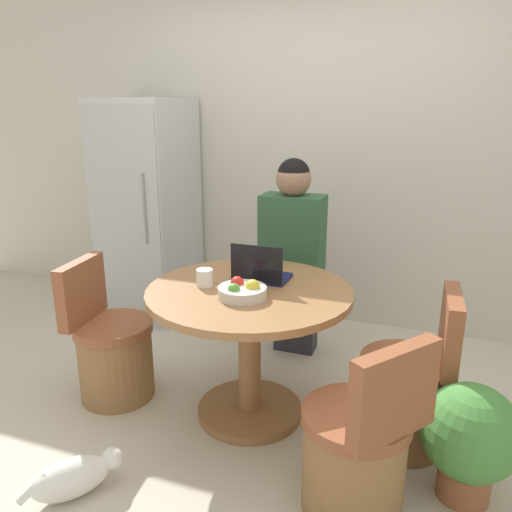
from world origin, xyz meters
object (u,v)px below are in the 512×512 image
Objects in this scene: chair_left_side at (112,352)px; cat at (73,477)px; refrigerator at (148,210)px; person_seated at (294,250)px; dining_table at (250,329)px; chair_right_side at (408,394)px; potted_plant at (470,437)px; laptop at (260,272)px; chair_near_right_corner at (357,453)px; fruit_bowl at (242,291)px.

cat is (0.32, -0.75, -0.19)m from chair_left_side.
person_seated is (1.32, -0.36, -0.11)m from refrigerator.
dining_table is at bearing 7.57° from cat.
refrigerator reaches higher than chair_right_side.
potted_plant is at bearing -101.26° from chair_left_side.
chair_right_side is (0.83, 0.04, -0.24)m from dining_table.
laptop reaches higher than dining_table.
laptop is at bearing -36.90° from refrigerator.
potted_plant is at bearing -29.84° from refrigerator.
chair_left_side reaches higher than dining_table.
chair_near_right_corner is at bearing -111.59° from chair_left_side.
chair_right_side is 1.66m from chair_left_side.
laptop reaches higher than potted_plant.
laptop is at bearing 88.69° from person_seated.
laptop is 1.20× the size of fruit_bowl.
fruit_bowl is at bearing -82.69° from chair_near_right_corner.
chair_right_side is 1.54× the size of potted_plant.
chair_left_side is 0.61× the size of person_seated.
chair_right_side is 2.17× the size of cat.
potted_plant is at bearing 155.68° from chair_near_right_corner.
dining_table is 1.30× the size of chair_right_side.
refrigerator reaches higher than laptop.
fruit_bowl is (-0.01, -0.89, 0.03)m from person_seated.
chair_right_side reaches higher than potted_plant.
laptop is (0.83, 0.24, 0.51)m from chair_left_side.
laptop is 0.27m from fruit_bowl.
refrigerator is 7.12× the size of fruit_bowl.
person_seated reaches higher than chair_near_right_corner.
chair_right_side is at bearing 3.04° from dining_table.
person_seated is at bearing -51.27° from chair_left_side.
chair_left_side is 2.86× the size of laptop.
chair_left_side reaches higher than potted_plant.
chair_right_side is 0.41m from potted_plant.
person_seated is (-0.65, 1.26, 0.48)m from chair_near_right_corner.
dining_table is 0.87m from chair_near_right_corner.
chair_near_right_corner is 1.49m from person_seated.
chair_right_side is at bearing -17.73° from cat.
chair_near_right_corner is at bearing -36.70° from dining_table.
laptop is at bearing -99.83° from chair_right_side.
refrigerator is 2.61m from chair_near_right_corner.
chair_right_side is 0.61× the size of person_seated.
person_seated is 0.62m from laptop.
refrigerator reaches higher than chair_near_right_corner.
chair_left_side is at bearing 61.69° from cat.
cat is (-1.18, -0.34, -0.19)m from chair_near_right_corner.
cat is at bearing -163.63° from chair_left_side.
potted_plant is (1.10, -0.25, -0.21)m from dining_table.
fruit_bowl is at bearing 173.30° from potted_plant.
laptop is at bearing -97.41° from chair_near_right_corner.
person_seated is at bearing 88.37° from dining_table.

